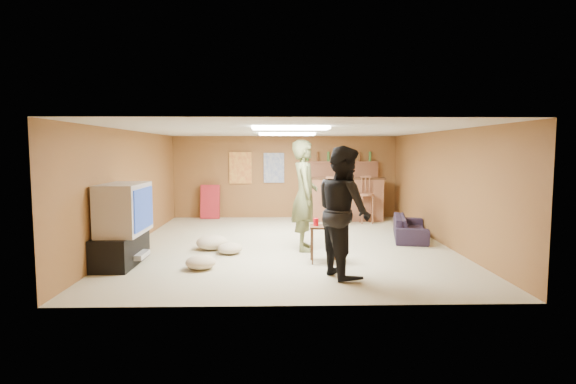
{
  "coord_description": "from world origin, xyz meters",
  "views": [
    {
      "loc": [
        -0.21,
        -8.63,
        1.83
      ],
      "look_at": [
        0.0,
        0.2,
        1.0
      ],
      "focal_mm": 28.0,
      "sensor_mm": 36.0,
      "label": 1
    }
  ],
  "objects_px": {
    "sofa": "(410,227)",
    "bar_counter": "(343,199)",
    "person_black": "(344,211)",
    "tray_table": "(324,244)",
    "tv_body": "(124,209)",
    "person_olive": "(305,195)"
  },
  "relations": [
    {
      "from": "bar_counter",
      "to": "tray_table",
      "type": "relative_size",
      "value": 3.32
    },
    {
      "from": "bar_counter",
      "to": "person_olive",
      "type": "relative_size",
      "value": 0.99
    },
    {
      "from": "tv_body",
      "to": "person_olive",
      "type": "height_order",
      "value": "person_olive"
    },
    {
      "from": "bar_counter",
      "to": "sofa",
      "type": "relative_size",
      "value": 1.24
    },
    {
      "from": "bar_counter",
      "to": "person_olive",
      "type": "xyz_separation_m",
      "value": [
        -1.22,
        -3.47,
        0.46
      ]
    },
    {
      "from": "tray_table",
      "to": "person_olive",
      "type": "bearing_deg",
      "value": 105.7
    },
    {
      "from": "sofa",
      "to": "tray_table",
      "type": "distance_m",
      "value": 2.76
    },
    {
      "from": "person_black",
      "to": "sofa",
      "type": "xyz_separation_m",
      "value": [
        1.79,
        2.69,
        -0.71
      ]
    },
    {
      "from": "tv_body",
      "to": "bar_counter",
      "type": "height_order",
      "value": "tv_body"
    },
    {
      "from": "sofa",
      "to": "tray_table",
      "type": "relative_size",
      "value": 2.67
    },
    {
      "from": "tv_body",
      "to": "tray_table",
      "type": "xyz_separation_m",
      "value": [
        3.2,
        0.04,
        -0.6
      ]
    },
    {
      "from": "person_black",
      "to": "tray_table",
      "type": "xyz_separation_m",
      "value": [
        -0.2,
        0.77,
        -0.64
      ]
    },
    {
      "from": "bar_counter",
      "to": "person_black",
      "type": "relative_size",
      "value": 1.06
    },
    {
      "from": "sofa",
      "to": "tray_table",
      "type": "xyz_separation_m",
      "value": [
        -1.98,
        -1.92,
        0.07
      ]
    },
    {
      "from": "sofa",
      "to": "tray_table",
      "type": "bearing_deg",
      "value": 147.02
    },
    {
      "from": "person_black",
      "to": "person_olive",
      "type": "bearing_deg",
      "value": -3.38
    },
    {
      "from": "bar_counter",
      "to": "sofa",
      "type": "height_order",
      "value": "bar_counter"
    },
    {
      "from": "person_olive",
      "to": "sofa",
      "type": "distance_m",
      "value": 2.57
    },
    {
      "from": "person_olive",
      "to": "sofa",
      "type": "bearing_deg",
      "value": -66.75
    },
    {
      "from": "sofa",
      "to": "bar_counter",
      "type": "bearing_deg",
      "value": 35.48
    },
    {
      "from": "person_black",
      "to": "tray_table",
      "type": "height_order",
      "value": "person_black"
    },
    {
      "from": "bar_counter",
      "to": "person_olive",
      "type": "height_order",
      "value": "person_olive"
    }
  ]
}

